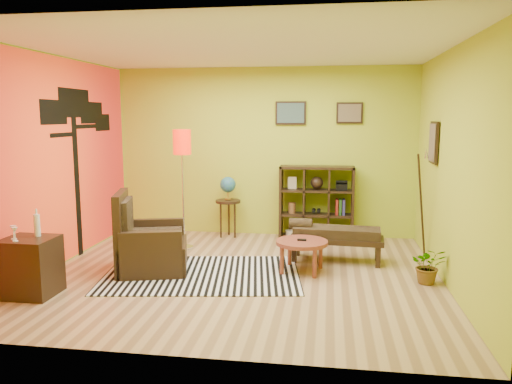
# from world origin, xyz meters

# --- Properties ---
(ground) EXTENTS (5.00, 5.00, 0.00)m
(ground) POSITION_xyz_m (0.00, 0.00, 0.00)
(ground) COLOR tan
(ground) RESTS_ON ground
(room_shell) EXTENTS (5.04, 4.54, 2.82)m
(room_shell) POSITION_xyz_m (-0.09, 0.01, 1.80)
(room_shell) COLOR #AFC32C
(room_shell) RESTS_ON ground
(zebra_rug) EXTENTS (2.67, 1.94, 0.01)m
(zebra_rug) POSITION_xyz_m (-0.48, -0.08, 0.01)
(zebra_rug) COLOR white
(zebra_rug) RESTS_ON ground
(coffee_table) EXTENTS (0.67, 0.67, 0.43)m
(coffee_table) POSITION_xyz_m (0.77, 0.23, 0.35)
(coffee_table) COLOR brown
(coffee_table) RESTS_ON ground
(armchair) EXTENTS (1.05, 1.04, 1.05)m
(armchair) POSITION_xyz_m (-1.22, -0.03, 0.32)
(armchair) COLOR black
(armchair) RESTS_ON ground
(side_cabinet) EXTENTS (0.56, 0.51, 0.97)m
(side_cabinet) POSITION_xyz_m (-2.20, -1.07, 0.33)
(side_cabinet) COLOR black
(side_cabinet) RESTS_ON ground
(floor_lamp) EXTENTS (0.27, 0.27, 1.80)m
(floor_lamp) POSITION_xyz_m (-1.07, 1.12, 1.46)
(floor_lamp) COLOR silver
(floor_lamp) RESTS_ON ground
(globe_table) EXTENTS (0.41, 0.41, 1.01)m
(globe_table) POSITION_xyz_m (-0.56, 1.95, 0.77)
(globe_table) COLOR black
(globe_table) RESTS_ON ground
(cube_shelf) EXTENTS (1.20, 0.35, 1.20)m
(cube_shelf) POSITION_xyz_m (0.91, 2.03, 0.60)
(cube_shelf) COLOR black
(cube_shelf) RESTS_ON ground
(bench) EXTENTS (1.31, 0.54, 0.59)m
(bench) POSITION_xyz_m (1.18, 0.76, 0.38)
(bench) COLOR black
(bench) RESTS_ON ground
(potted_plant) EXTENTS (0.43, 0.47, 0.35)m
(potted_plant) POSITION_xyz_m (2.30, -0.02, 0.17)
(potted_plant) COLOR #26661E
(potted_plant) RESTS_ON ground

